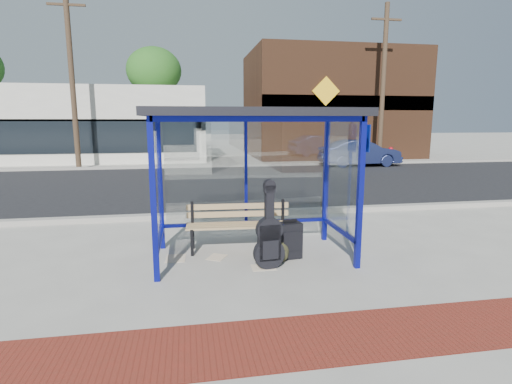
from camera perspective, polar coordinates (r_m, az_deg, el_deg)
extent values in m
plane|color=#B2ADA0|center=(6.71, -0.45, -9.29)|extent=(120.00, 120.00, 0.00)
cube|color=maroon|center=(4.40, 5.50, -20.38)|extent=(60.00, 1.00, 0.01)
cube|color=gray|center=(9.46, -3.34, -3.14)|extent=(60.00, 0.25, 0.12)
cube|color=black|center=(14.46, -5.66, 1.25)|extent=(60.00, 10.00, 0.00)
cube|color=gray|center=(19.49, -6.79, 3.71)|extent=(60.00, 0.25, 0.12)
cube|color=#B2ADA0|center=(21.39, -7.08, 4.12)|extent=(60.00, 4.00, 0.01)
cube|color=#0C1188|center=(5.62, -14.43, -1.30)|extent=(0.08, 0.08, 2.30)
cube|color=#0C1188|center=(6.15, 14.65, -0.34)|extent=(0.08, 0.08, 2.30)
cube|color=#0C1188|center=(7.09, -13.52, 1.08)|extent=(0.08, 0.08, 2.30)
cube|color=#0C1188|center=(7.52, 9.94, 1.72)|extent=(0.08, 0.08, 2.30)
cube|color=#0C1188|center=(7.07, -1.49, 10.36)|extent=(3.00, 0.08, 0.08)
cube|color=#0C1188|center=(5.59, 0.81, 10.41)|extent=(3.00, 0.08, 0.08)
cube|color=#0C1188|center=(6.26, -14.36, 10.08)|extent=(0.08, 1.50, 0.08)
cube|color=#0C1188|center=(6.74, 12.42, 10.14)|extent=(0.08, 1.50, 0.08)
cube|color=#0C1188|center=(7.31, -1.42, -4.39)|extent=(3.00, 0.08, 0.06)
cube|color=#0C1188|center=(6.53, -13.64, -6.47)|extent=(0.08, 1.50, 0.06)
cube|color=#0C1188|center=(6.99, 11.83, -5.29)|extent=(0.08, 1.50, 0.06)
cube|color=#0C1188|center=(7.13, -1.45, 3.03)|extent=(0.05, 0.05, 1.90)
cube|color=silver|center=(7.13, -1.45, 2.71)|extent=(2.84, 0.01, 1.82)
cube|color=silver|center=(6.33, -13.99, 1.45)|extent=(0.02, 1.34, 1.82)
cube|color=silver|center=(6.80, 12.11, 2.12)|extent=(0.02, 1.34, 1.82)
cube|color=black|center=(6.33, -0.48, 11.29)|extent=(3.30, 1.80, 0.12)
cube|color=silver|center=(25.52, -28.41, 8.45)|extent=(18.00, 6.00, 4.00)
cube|color=black|center=(22.74, -30.74, 8.18)|extent=(18.00, 0.10, 0.60)
cube|color=black|center=(22.68, -30.66, 6.67)|extent=(17.00, 0.04, 1.60)
cube|color=#59331E|center=(26.36, 10.40, 12.12)|extent=(10.00, 7.00, 6.40)
cube|color=black|center=(23.15, 13.41, 12.31)|extent=(10.00, 0.10, 0.80)
cube|color=yellow|center=(22.55, 9.96, 14.02)|extent=(1.56, 0.06, 1.56)
cylinder|color=#4C3826|center=(28.31, -14.10, 10.43)|extent=(0.36, 0.36, 5.00)
ellipsoid|color=#215117|center=(28.50, -14.37, 16.46)|extent=(3.60, 3.60, 3.06)
cylinder|color=#4C3826|center=(31.32, 15.98, 10.29)|extent=(0.36, 0.36, 5.00)
ellipsoid|color=#215117|center=(31.49, 16.26, 15.75)|extent=(3.60, 3.60, 3.06)
cylinder|color=#4C3826|center=(20.34, -24.79, 14.26)|extent=(0.24, 0.24, 8.00)
cube|color=#4C3826|center=(20.86, -25.50, 23.02)|extent=(1.60, 0.10, 0.10)
cylinder|color=#4C3826|center=(22.13, 17.68, 14.30)|extent=(0.24, 0.24, 8.00)
cube|color=#4C3826|center=(22.61, 18.15, 22.39)|extent=(1.60, 0.10, 0.10)
cube|color=black|center=(6.80, -9.13, -7.17)|extent=(0.05, 0.05, 0.45)
cube|color=black|center=(7.12, -9.05, -4.68)|extent=(0.05, 0.05, 0.85)
cube|color=black|center=(6.98, -9.06, -6.69)|extent=(0.07, 0.41, 0.05)
cube|color=black|center=(6.91, 4.39, -6.76)|extent=(0.05, 0.05, 0.45)
cube|color=black|center=(7.23, 3.81, -4.34)|extent=(0.05, 0.05, 0.85)
cube|color=black|center=(7.10, 4.09, -6.31)|extent=(0.07, 0.41, 0.05)
cube|color=tan|center=(6.77, -2.34, -5.11)|extent=(1.81, 0.19, 0.04)
cube|color=tan|center=(6.88, -2.41, -4.87)|extent=(1.81, 0.19, 0.04)
cube|color=tan|center=(6.99, -2.48, -4.63)|extent=(1.81, 0.19, 0.04)
cube|color=tan|center=(7.09, -2.55, -4.41)|extent=(1.81, 0.19, 0.04)
cube|color=tan|center=(7.10, -2.58, -3.15)|extent=(1.81, 0.13, 0.10)
cube|color=tan|center=(7.06, -2.59, -2.04)|extent=(1.81, 0.13, 0.10)
cylinder|color=black|center=(6.17, 1.87, -8.76)|extent=(0.48, 0.18, 0.47)
cylinder|color=black|center=(6.06, 1.89, -5.43)|extent=(0.41, 0.18, 0.39)
cube|color=black|center=(6.11, 1.88, -7.16)|extent=(0.35, 0.17, 0.56)
cube|color=black|center=(5.96, 1.91, -1.88)|extent=(0.14, 0.13, 0.56)
cube|color=black|center=(5.92, 1.92, 0.47)|extent=(0.18, 0.13, 0.11)
cube|color=black|center=(6.60, 4.81, -6.87)|extent=(0.40, 0.28, 0.59)
cylinder|color=black|center=(6.64, 3.65, -9.28)|extent=(0.08, 0.22, 0.05)
cylinder|color=black|center=(6.74, 5.88, -9.01)|extent=(0.08, 0.22, 0.05)
cube|color=black|center=(6.52, 4.85, -4.12)|extent=(0.24, 0.07, 0.04)
cube|color=black|center=(6.49, 5.22, -7.03)|extent=(0.30, 0.05, 0.32)
ellipsoid|color=#292816|center=(6.49, 3.45, -8.35)|extent=(0.34, 0.28, 0.35)
ellipsoid|color=#292816|center=(6.42, 3.89, -9.04)|extent=(0.20, 0.16, 0.18)
cube|color=#292816|center=(6.46, 3.39, -6.90)|extent=(0.10, 0.06, 0.03)
cube|color=navy|center=(6.85, 14.72, 0.89)|extent=(0.07, 0.07, 2.34)
cube|color=navy|center=(6.79, 15.35, 7.42)|extent=(0.04, 0.29, 0.44)
cube|color=white|center=(6.78, -11.40, -9.27)|extent=(0.34, 0.42, 0.01)
cube|color=white|center=(6.26, 1.08, -10.72)|extent=(0.37, 0.30, 0.01)
cube|color=white|center=(6.73, -5.63, -9.26)|extent=(0.39, 0.42, 0.01)
imported|color=#1B234B|center=(20.44, 14.62, 5.40)|extent=(3.99, 1.55, 1.30)
cylinder|color=#B00C17|center=(23.12, 18.65, 4.93)|extent=(0.22, 0.22, 0.66)
sphere|color=#B00C17|center=(23.10, 18.70, 5.83)|extent=(0.24, 0.24, 0.24)
cylinder|color=#B00C17|center=(23.11, 18.66, 5.20)|extent=(0.37, 0.17, 0.11)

